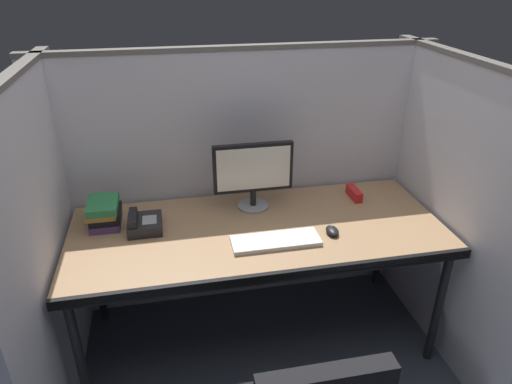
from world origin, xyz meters
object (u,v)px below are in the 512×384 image
(monitor_center, at_px, (253,172))
(red_stapler, at_px, (354,193))
(desk, at_px, (258,237))
(desk_phone, at_px, (144,224))
(book_stack, at_px, (104,213))
(keyboard_main, at_px, (276,241))
(computer_mouse, at_px, (332,231))

(monitor_center, xyz_separation_m, red_stapler, (0.59, -0.00, -0.19))
(desk, relative_size, desk_phone, 10.00)
(desk, height_order, book_stack, book_stack)
(desk_phone, bearing_deg, book_stack, 154.30)
(monitor_center, xyz_separation_m, book_stack, (-0.79, -0.03, -0.15))
(desk_phone, bearing_deg, keyboard_main, -22.07)
(monitor_center, height_order, red_stapler, monitor_center)
(monitor_center, height_order, keyboard_main, monitor_center)
(keyboard_main, height_order, red_stapler, red_stapler)
(book_stack, bearing_deg, red_stapler, 1.07)
(computer_mouse, bearing_deg, book_stack, 163.91)
(desk, xyz_separation_m, red_stapler, (0.61, 0.23, 0.08))
(red_stapler, bearing_deg, monitor_center, 179.87)
(keyboard_main, height_order, computer_mouse, computer_mouse)
(red_stapler, bearing_deg, desk_phone, -174.19)
(book_stack, relative_size, desk_phone, 1.16)
(computer_mouse, distance_m, desk_phone, 0.95)
(keyboard_main, distance_m, book_stack, 0.90)
(desk, xyz_separation_m, book_stack, (-0.77, 0.21, 0.12))
(book_stack, height_order, desk_phone, book_stack)
(keyboard_main, xyz_separation_m, book_stack, (-0.82, 0.35, 0.06))
(desk, distance_m, keyboard_main, 0.17)
(monitor_center, height_order, desk_phone, monitor_center)
(computer_mouse, distance_m, book_stack, 1.17)
(monitor_center, distance_m, book_stack, 0.80)
(red_stapler, relative_size, book_stack, 0.68)
(desk, distance_m, computer_mouse, 0.38)
(monitor_center, xyz_separation_m, keyboard_main, (0.04, -0.38, -0.20))
(monitor_center, distance_m, red_stapler, 0.62)
(keyboard_main, distance_m, red_stapler, 0.67)
(computer_mouse, height_order, desk_phone, desk_phone)
(red_stapler, height_order, desk_phone, desk_phone)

